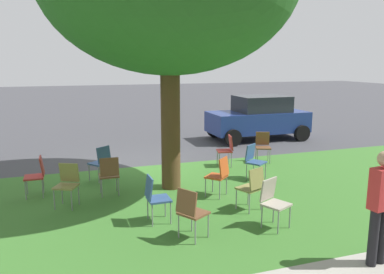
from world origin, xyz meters
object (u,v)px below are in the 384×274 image
chair_4 (155,195)px  chair_11 (254,159)px  chair_6 (37,173)px  parked_car (259,117)px  chair_8 (252,185)px  chair_3 (219,174)px  chair_1 (227,148)px  chair_0 (263,144)px  chair_9 (109,173)px  chair_2 (101,161)px  chair_10 (273,199)px  chair_5 (67,182)px  chair_7 (191,210)px  pedestrian_0 (381,204)px

chair_4 → chair_11: 3.46m
chair_6 → parked_car: 8.65m
chair_6 → chair_8: 4.63m
chair_6 → chair_8: (-4.05, 2.23, 0.00)m
chair_3 → chair_4: size_ratio=1.00×
chair_11 → parked_car: parked_car is taller
chair_1 → chair_0: bearing=-174.8°
chair_1 → chair_9: size_ratio=1.00×
chair_2 → chair_10: size_ratio=1.00×
chair_6 → chair_9: bearing=162.5°
chair_10 → parked_car: (-3.55, -7.17, 0.32)m
chair_5 → chair_8: same height
chair_11 → chair_1: bearing=-83.8°
chair_4 → chair_7: size_ratio=1.00×
chair_7 → parked_car: parked_car is taller
chair_8 → parked_car: 7.29m
chair_9 → pedestrian_0: bearing=128.6°
chair_1 → parked_car: bearing=-130.3°
chair_0 → chair_11: size_ratio=1.00×
chair_3 → chair_10: bearing=99.3°
chair_5 → parked_car: bearing=-144.6°
chair_8 → chair_6: bearing=-28.8°
chair_9 → chair_4: bearing=110.0°
chair_1 → chair_3: size_ratio=1.00×
chair_0 → chair_5: (5.49, 1.90, 0.00)m
chair_5 → chair_10: (-3.43, 2.21, 0.00)m
chair_7 → chair_8: (-1.54, -0.81, 0.00)m
chair_8 → chair_10: 0.81m
chair_8 → parked_car: (-3.54, -6.36, 0.32)m
chair_10 → chair_2: bearing=-54.8°
chair_2 → parked_car: size_ratio=0.24×
chair_7 → chair_10: same height
chair_6 → parked_car: parked_car is taller
chair_5 → chair_7: (-1.90, 2.22, 0.00)m
chair_0 → chair_7: same height
chair_2 → chair_6: same height
chair_3 → parked_car: size_ratio=0.24×
chair_5 → chair_11: 4.47m
chair_4 → chair_5: size_ratio=1.00×
chair_6 → pedestrian_0: 6.71m
chair_11 → chair_5: bearing=5.9°
chair_1 → chair_2: (3.49, 0.29, 0.00)m
chair_5 → parked_car: size_ratio=0.24×
chair_0 → chair_3: bearing=44.9°
chair_3 → pedestrian_0: bearing=107.6°
chair_2 → chair_7: 3.88m
chair_11 → pedestrian_0: 4.29m
chair_0 → chair_7: (3.59, 4.12, 0.00)m
chair_1 → parked_car: parked_car is taller
chair_1 → chair_4: (2.80, 3.15, 0.00)m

